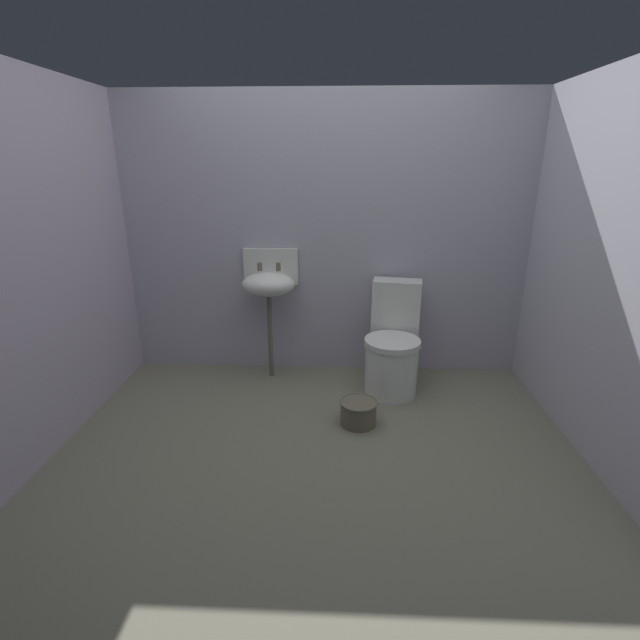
% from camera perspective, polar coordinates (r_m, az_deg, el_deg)
% --- Properties ---
extents(ground_plane, '(3.47, 2.67, 0.08)m').
position_cam_1_polar(ground_plane, '(2.93, -0.25, -15.70)').
color(ground_plane, slate).
extents(wall_back, '(3.47, 0.10, 2.11)m').
position_cam_1_polar(wall_back, '(3.64, 0.64, 9.93)').
color(wall_back, '#ACAABA').
rests_on(wall_back, ground).
extents(wall_left, '(0.10, 2.47, 2.11)m').
position_cam_1_polar(wall_left, '(3.08, -31.26, 5.56)').
color(wall_left, '#B1A6BC').
rests_on(wall_left, ground).
extents(wall_right, '(0.10, 2.47, 2.11)m').
position_cam_1_polar(wall_right, '(2.96, 32.33, 4.92)').
color(wall_right, '#B3B1C1').
rests_on(wall_right, ground).
extents(toilet_near_wall, '(0.47, 0.65, 0.78)m').
position_cam_1_polar(toilet_near_wall, '(3.47, 8.90, -3.37)').
color(toilet_near_wall, white).
rests_on(toilet_near_wall, ground).
extents(sink, '(0.42, 0.35, 0.99)m').
position_cam_1_polar(sink, '(3.53, -6.27, 4.55)').
color(sink, '#69614D').
rests_on(sink, ground).
extents(bucket, '(0.25, 0.25, 0.16)m').
position_cam_1_polar(bucket, '(3.08, 4.72, -11.12)').
color(bucket, '#69614D').
rests_on(bucket, ground).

